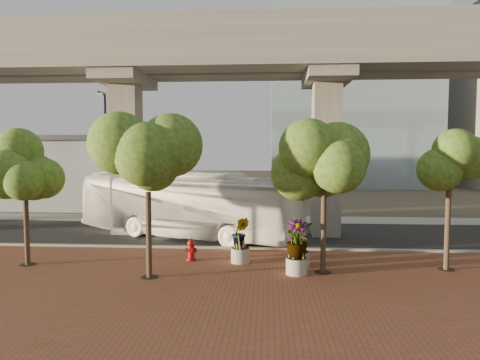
{
  "coord_description": "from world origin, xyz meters",
  "views": [
    {
      "loc": [
        2.61,
        -23.51,
        5.15
      ],
      "look_at": [
        1.01,
        0.5,
        3.42
      ],
      "focal_mm": 32.0,
      "sensor_mm": 36.0,
      "label": 1
    }
  ],
  "objects": [
    {
      "name": "curb_strip",
      "position": [
        0.0,
        -2.0,
        0.08
      ],
      "size": [
        70.0,
        0.25,
        0.16
      ],
      "primitive_type": "cube",
      "color": "gray",
      "rests_on": "ground"
    },
    {
      "name": "ground",
      "position": [
        0.0,
        0.0,
        0.0
      ],
      "size": [
        160.0,
        160.0,
        0.0
      ],
      "primitive_type": "plane",
      "color": "#393529",
      "rests_on": "ground"
    },
    {
      "name": "planter_left",
      "position": [
        1.37,
        -4.6,
        1.32
      ],
      "size": [
        1.88,
        1.88,
        2.07
      ],
      "color": "#9B968C",
      "rests_on": "ground"
    },
    {
      "name": "asphalt_road",
      "position": [
        0.0,
        2.0,
        0.02
      ],
      "size": [
        90.0,
        8.0,
        0.04
      ],
      "primitive_type": "cube",
      "color": "black",
      "rests_on": "ground"
    },
    {
      "name": "planter_right",
      "position": [
        3.77,
        -6.27,
        1.41
      ],
      "size": [
        2.09,
        2.09,
        2.24
      ],
      "color": "gray",
      "rests_on": "ground"
    },
    {
      "name": "street_tree_far_west",
      "position": [
        -7.99,
        -5.6,
        4.22
      ],
      "size": [
        3.41,
        3.41,
        5.73
      ],
      "color": "#4D3B2C",
      "rests_on": "ground"
    },
    {
      "name": "transit_viaduct",
      "position": [
        0.0,
        2.0,
        7.29
      ],
      "size": [
        72.0,
        5.6,
        12.4
      ],
      "color": "gray",
      "rests_on": "ground"
    },
    {
      "name": "streetlamp_west",
      "position": [
        -9.19,
        6.8,
        5.33
      ],
      "size": [
        0.45,
        1.32,
        9.14
      ],
      "color": "#2D2C31",
      "rests_on": "ground"
    },
    {
      "name": "transit_bus",
      "position": [
        -2.17,
        1.01,
        1.9
      ],
      "size": [
        13.76,
        8.28,
        3.79
      ],
      "primitive_type": "imported",
      "rotation": [
        0.0,
        0.0,
        1.17
      ],
      "color": "white",
      "rests_on": "ground"
    },
    {
      "name": "fire_hydrant",
      "position": [
        -0.91,
        -4.39,
        0.55
      ],
      "size": [
        0.51,
        0.46,
        1.02
      ],
      "color": "maroon",
      "rests_on": "ground"
    },
    {
      "name": "planter_front",
      "position": [
        4.0,
        -5.02,
        1.27
      ],
      "size": [
        1.81,
        1.81,
        2.0
      ],
      "color": "gray",
      "rests_on": "ground"
    },
    {
      "name": "station_pavilion",
      "position": [
        -20.0,
        16.0,
        3.22
      ],
      "size": [
        23.0,
        13.0,
        6.3
      ],
      "color": "#AEC0C7",
      "rests_on": "ground"
    },
    {
      "name": "far_sidewalk",
      "position": [
        0.0,
        7.5,
        0.03
      ],
      "size": [
        90.0,
        3.0,
        0.06
      ],
      "primitive_type": "cube",
      "color": "gray",
      "rests_on": "ground"
    },
    {
      "name": "street_tree_near_east",
      "position": [
        4.88,
        -5.95,
        4.63
      ],
      "size": [
        4.03,
        4.03,
        6.43
      ],
      "color": "#4D3B2C",
      "rests_on": "ground"
    },
    {
      "name": "streetlamp_east",
      "position": [
        6.9,
        5.66,
        4.35
      ],
      "size": [
        0.37,
        1.08,
        7.45
      ],
      "color": "#2F2F34",
      "rests_on": "ground"
    },
    {
      "name": "street_tree_far_east",
      "position": [
        10.14,
        -5.18,
        4.53
      ],
      "size": [
        3.03,
        3.03,
        5.88
      ],
      "color": "#4D3B2C",
      "rests_on": "ground"
    },
    {
      "name": "street_tree_near_west",
      "position": [
        -2.1,
        -7.09,
        4.58
      ],
      "size": [
        3.82,
        3.82,
        6.28
      ],
      "color": "#4D3B2C",
      "rests_on": "ground"
    },
    {
      "name": "brick_plaza",
      "position": [
        0.0,
        -8.0,
        0.03
      ],
      "size": [
        70.0,
        13.0,
        0.06
      ],
      "primitive_type": "cube",
      "color": "brown",
      "rests_on": "ground"
    }
  ]
}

